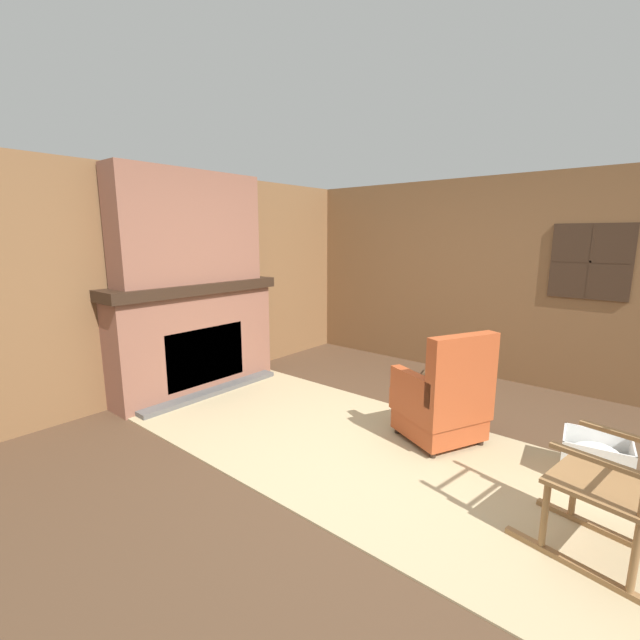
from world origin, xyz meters
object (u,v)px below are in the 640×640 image
object	(u,v)px
laundry_basket	(595,459)
oil_lamp_vase	(154,277)
firewood_stack	(439,374)
rocking_chair	(616,485)
armchair	(443,401)
storage_case	(230,272)

from	to	relation	value
laundry_basket	oil_lamp_vase	world-z (taller)	oil_lamp_vase
firewood_stack	laundry_basket	bearing A→B (deg)	-36.85
laundry_basket	rocking_chair	bearing A→B (deg)	-78.54
rocking_chair	firewood_stack	bearing A→B (deg)	-38.33
rocking_chair	oil_lamp_vase	bearing A→B (deg)	14.23
laundry_basket	oil_lamp_vase	distance (m)	4.10
firewood_stack	oil_lamp_vase	size ratio (longest dim) A/B	2.01
oil_lamp_vase	laundry_basket	bearing A→B (deg)	17.12
armchair	rocking_chair	bearing A→B (deg)	176.25
rocking_chair	firewood_stack	distance (m)	2.99
firewood_stack	laundry_basket	xyz separation A→B (m)	(1.79, -1.34, 0.10)
laundry_basket	firewood_stack	bearing A→B (deg)	143.15
armchair	storage_case	size ratio (longest dim) A/B	3.64
armchair	laundry_basket	bearing A→B (deg)	-145.63
oil_lamp_vase	firewood_stack	bearing A→B (deg)	51.79
rocking_chair	storage_case	world-z (taller)	storage_case
firewood_stack	oil_lamp_vase	bearing A→B (deg)	-128.21
rocking_chair	laundry_basket	world-z (taller)	rocking_chair
rocking_chair	storage_case	xyz separation A→B (m)	(-3.94, 0.66, 0.84)
armchair	storage_case	bearing A→B (deg)	26.06
storage_case	rocking_chair	bearing A→B (deg)	-9.56
rocking_chair	laundry_basket	bearing A→B (deg)	-68.57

